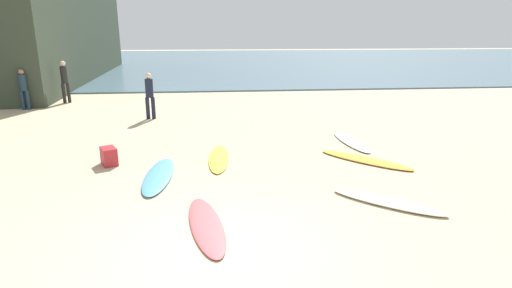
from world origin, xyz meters
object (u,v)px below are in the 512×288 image
surfboard_0 (351,141)px  surfboard_2 (219,158)px  beachgoer_near (65,79)px  surfboard_3 (206,225)px  surfboard_5 (159,175)px  beachgoer_mid (150,94)px  beachgoer_far (23,87)px  beach_cooler (109,156)px  surfboard_4 (365,160)px  surfboard_1 (387,202)px

surfboard_0 → surfboard_2: bearing=13.2°
beachgoer_near → surfboard_3: bearing=-90.8°
surfboard_3 → surfboard_5: bearing=-75.6°
surfboard_2 → beachgoer_mid: size_ratio=1.37×
beachgoer_mid → beachgoer_far: 5.86m
surfboard_0 → surfboard_5: bearing=20.0°
surfboard_5 → surfboard_2: bearing=-137.4°
beachgoer_mid → beach_cooler: (-0.25, -5.26, -0.72)m
surfboard_2 → surfboard_4: size_ratio=0.93×
surfboard_2 → beachgoer_far: bearing=138.7°
surfboard_0 → surfboard_1: size_ratio=1.10×
surfboard_0 → beachgoer_far: beachgoer_far is taller
surfboard_3 → surfboard_5: 2.72m
surfboard_3 → surfboard_5: (-1.10, 2.49, 0.01)m
surfboard_2 → beachgoer_near: bearing=129.1°
surfboard_1 → surfboard_4: bearing=-151.0°
surfboard_5 → beachgoer_far: size_ratio=1.50×
beachgoer_far → beachgoer_mid: bearing=-27.6°
surfboard_2 → surfboard_4: 3.70m
surfboard_2 → beach_cooler: (-2.67, -0.14, 0.18)m
surfboard_2 → beachgoer_mid: 5.74m
surfboard_2 → surfboard_4: (3.67, -0.50, 0.00)m
surfboard_3 → beachgoer_mid: size_ratio=1.35×
beachgoer_mid → surfboard_4: bearing=-52.1°
surfboard_4 → beachgoer_far: size_ratio=1.51×
surfboard_4 → beachgoer_far: beachgoer_far is taller
beachgoer_mid → beachgoer_far: beachgoer_mid is taller
surfboard_1 → beach_cooler: (-5.84, 2.93, 0.17)m
beachgoer_far → surfboard_5: bearing=-57.3°
surfboard_5 → surfboard_1: bearing=159.4°
beachgoer_mid → surfboard_0: bearing=-41.0°
beachgoer_mid → surfboard_1: bearing=-65.0°
surfboard_1 → surfboard_4: size_ratio=0.88×
surfboard_1 → beachgoer_far: 15.22m
surfboard_4 → beach_cooler: 6.36m
beachgoer_near → beach_cooler: 9.95m
beach_cooler → beachgoer_mid: bearing=87.3°
surfboard_3 → beachgoer_far: bearing=-65.3°
surfboard_0 → surfboard_2: (-3.87, -1.24, -0.01)m
surfboard_0 → surfboard_3: bearing=45.2°
beachgoer_near → beachgoer_mid: size_ratio=1.10×
surfboard_0 → beachgoer_near: bearing=-40.8°
beachgoer_mid → surfboard_3: bearing=-85.5°
surfboard_2 → surfboard_4: bearing=-5.3°
surfboard_2 → beachgoer_mid: beachgoer_mid is taller
surfboard_5 → beachgoer_far: (-6.43, 8.62, 0.87)m
surfboard_5 → beach_cooler: (-1.32, 1.02, 0.17)m
surfboard_0 → beachgoer_mid: bearing=-36.2°
surfboard_4 → beachgoer_far: 13.99m
surfboard_1 → surfboard_2: bearing=-93.9°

